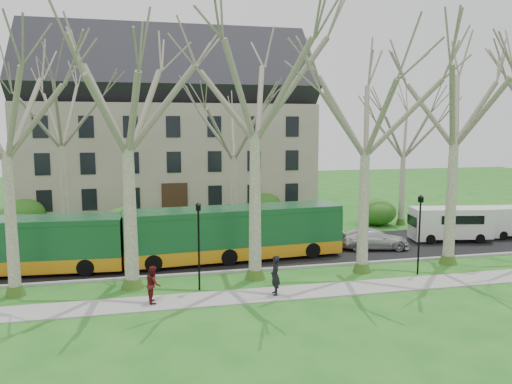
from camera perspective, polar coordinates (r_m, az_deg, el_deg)
ground at (r=27.59m, az=5.94°, el=-9.53°), size 120.00×120.00×0.00m
sidewalk at (r=25.34m, az=7.79°, el=-11.06°), size 70.00×2.00×0.06m
road at (r=32.64m, az=2.84°, el=-6.73°), size 80.00×8.00×0.06m
curb at (r=28.93m, az=4.99°, el=-8.55°), size 80.00×0.25×0.14m
building at (r=49.01m, az=-9.87°, el=7.47°), size 26.50×12.20×16.00m
tree_row_verge at (r=26.67m, az=5.94°, el=5.18°), size 49.00×7.00×14.00m
tree_row_far at (r=36.72m, az=-1.42°, el=4.32°), size 33.00×7.00×12.00m
lamp_row at (r=26.02m, az=6.73°, el=-4.73°), size 36.22×0.22×4.30m
hedges at (r=39.78m, az=-6.97°, el=-2.73°), size 30.60×8.60×2.00m
bus_lead at (r=30.56m, az=-26.80°, el=-5.46°), size 12.75×3.48×3.15m
bus_follow at (r=30.20m, az=-2.49°, el=-4.66°), size 13.26×3.75×3.27m
sedan at (r=33.80m, az=13.33°, el=-5.23°), size 4.79×2.70×1.31m
van_a at (r=37.54m, az=21.31°, el=-3.47°), size 5.65×2.89×2.35m
pedestrian_a at (r=24.20m, az=2.21°, el=-9.48°), size 0.46×0.69×1.89m
pedestrian_b at (r=23.66m, az=-11.67°, el=-10.28°), size 0.72×0.89×1.70m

